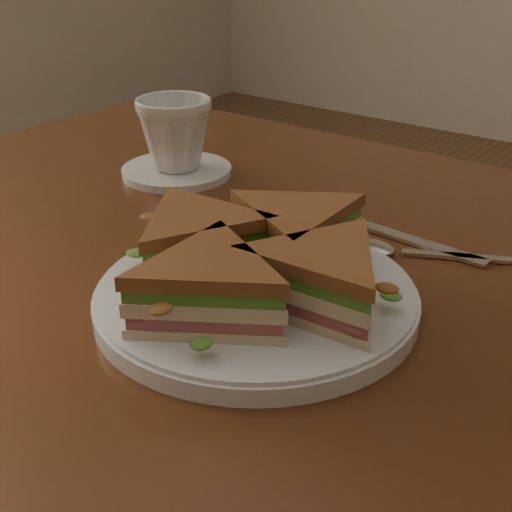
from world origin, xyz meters
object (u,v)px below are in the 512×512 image
(sandwich_wedges, at_px, (256,261))
(knife, at_px, (387,233))
(table, at_px, (293,344))
(coffee_cup, at_px, (175,134))
(spoon, at_px, (395,250))
(saucer, at_px, (177,171))
(plate, at_px, (256,299))

(sandwich_wedges, bearing_deg, knife, 84.43)
(table, relative_size, coffee_cup, 12.34)
(spoon, distance_m, saucer, 0.34)
(sandwich_wedges, relative_size, coffee_cup, 2.87)
(table, bearing_deg, saucer, 156.45)
(saucer, bearing_deg, knife, -1.02)
(plate, bearing_deg, coffee_cup, 143.77)
(plate, relative_size, sandwich_wedges, 1.01)
(spoon, distance_m, knife, 0.05)
(plate, height_order, spoon, plate)
(table, height_order, sandwich_wedges, sandwich_wedges)
(spoon, xyz_separation_m, knife, (-0.03, 0.04, -0.00))
(spoon, xyz_separation_m, coffee_cup, (-0.34, 0.04, 0.05))
(table, relative_size, spoon, 7.06)
(sandwich_wedges, height_order, spoon, sandwich_wedges)
(spoon, bearing_deg, knife, 101.45)
(sandwich_wedges, relative_size, knife, 1.29)
(sandwich_wedges, bearing_deg, spoon, 74.04)
(saucer, bearing_deg, plate, -36.23)
(sandwich_wedges, relative_size, saucer, 1.95)
(plate, distance_m, knife, 0.21)
(sandwich_wedges, xyz_separation_m, coffee_cup, (-0.29, 0.21, 0.01))
(spoon, relative_size, saucer, 1.19)
(coffee_cup, bearing_deg, spoon, 7.00)
(sandwich_wedges, distance_m, spoon, 0.18)
(table, height_order, knife, knife)
(sandwich_wedges, xyz_separation_m, spoon, (0.05, 0.17, -0.04))
(knife, xyz_separation_m, coffee_cup, (-0.31, 0.01, 0.05))
(table, relative_size, plate, 4.26)
(table, distance_m, plate, 0.15)
(sandwich_wedges, xyz_separation_m, knife, (0.02, 0.21, -0.04))
(plate, bearing_deg, saucer, 143.77)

